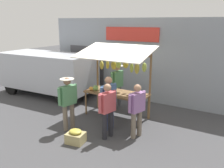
% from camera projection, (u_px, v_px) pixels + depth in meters
% --- Properties ---
extents(ground_plane, '(40.00, 40.00, 0.00)m').
position_uv_depth(ground_plane, '(116.00, 116.00, 8.42)').
color(ground_plane, '#424244').
extents(street_backdrop, '(9.00, 0.30, 3.40)m').
position_uv_depth(street_backdrop, '(142.00, 60.00, 9.83)').
color(street_backdrop, '#8C939E').
rests_on(street_backdrop, ground).
extents(market_stall, '(2.50, 1.46, 2.50)m').
position_uv_depth(market_stall, '(117.00, 73.00, 8.08)').
color(market_stall, brown).
rests_on(market_stall, ground).
extents(vendor_with_sunhat, '(0.44, 0.72, 1.71)m').
position_uv_depth(vendor_with_sunhat, '(117.00, 82.00, 8.99)').
color(vendor_with_sunhat, '#4C4C51').
rests_on(vendor_with_sunhat, ground).
extents(shopper_in_striped_shirt, '(0.31, 0.68, 1.61)m').
position_uv_depth(shopper_in_striped_shirt, '(108.00, 107.00, 6.66)').
color(shopper_in_striped_shirt, '#232328').
rests_on(shopper_in_striped_shirt, ground).
extents(shopper_in_grey_tee, '(0.35, 0.66, 1.58)m').
position_uv_depth(shopper_in_grey_tee, '(137.00, 107.00, 6.70)').
color(shopper_in_grey_tee, '#726656').
rests_on(shopper_in_grey_tee, ground).
extents(shopper_with_ponytail, '(0.29, 0.71, 1.68)m').
position_uv_depth(shopper_with_ponytail, '(109.00, 99.00, 7.19)').
color(shopper_with_ponytail, navy).
rests_on(shopper_with_ponytail, ground).
extents(shopper_with_shopping_bag, '(0.43, 0.69, 1.65)m').
position_uv_depth(shopper_with_shopping_bag, '(68.00, 99.00, 7.16)').
color(shopper_with_shopping_bag, '#726656').
rests_on(shopper_with_shopping_bag, ground).
extents(parked_van, '(4.49, 2.07, 1.88)m').
position_uv_depth(parked_van, '(45.00, 70.00, 10.79)').
color(parked_van, silver).
rests_on(parked_van, ground).
extents(produce_crate_near, '(0.54, 0.48, 0.40)m').
position_uv_depth(produce_crate_near, '(76.00, 137.00, 6.55)').
color(produce_crate_near, tan).
rests_on(produce_crate_near, ground).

